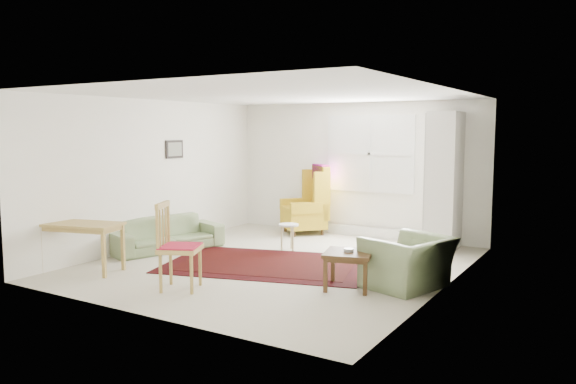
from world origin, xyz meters
The scene contains 10 objects.
room centered at (0.02, 0.21, 1.26)m, with size 5.04×5.54×2.51m.
rug centered at (-0.10, -0.13, 0.01)m, with size 2.95×1.89×0.03m, color black, non-canonical shape.
sofa centered at (-2.10, -0.16, 0.38)m, with size 1.86×0.73×0.75m, color #74895B.
armchair centered at (2.10, -0.23, 0.39)m, with size 1.01×0.88×0.78m, color #74895B.
wingback_chair centered at (-0.90, 2.35, 0.67)m, with size 0.77×0.81×1.33m, color gold, non-canonical shape.
coffee_table centered at (1.48, -0.66, 0.24)m, with size 0.58×0.58×0.48m, color #452C15, non-canonical shape.
stool centered at (-0.35, 0.89, 0.22)m, with size 0.33×0.33×0.45m, color white, non-canonical shape.
cabinet centered at (1.82, 2.35, 1.14)m, with size 0.48×0.92×2.29m, color silver, non-canonical shape.
desk centered at (-2.10, -1.82, 0.35)m, with size 1.09×0.55×0.69m, color #B09147, non-canonical shape.
desk_chair centered at (-0.31, -1.78, 0.55)m, with size 0.48×0.48×1.10m, color #B09147, non-canonical shape.
Camera 1 is at (4.41, -6.95, 1.99)m, focal length 35.00 mm.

